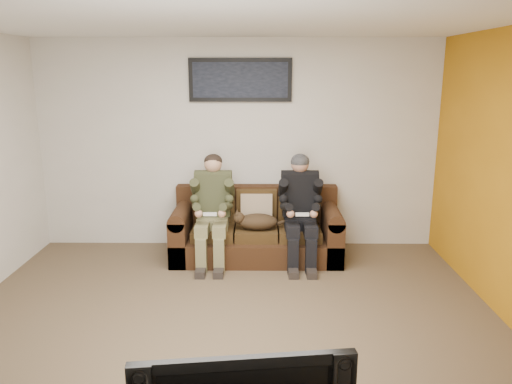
{
  "coord_description": "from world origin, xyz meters",
  "views": [
    {
      "loc": [
        0.28,
        -3.97,
        2.21
      ],
      "look_at": [
        0.23,
        1.2,
        0.95
      ],
      "focal_mm": 35.0,
      "sensor_mm": 36.0,
      "label": 1
    }
  ],
  "objects_px": {
    "sofa": "(256,231)",
    "framed_poster": "(240,80)",
    "person_right": "(300,204)",
    "person_left": "(213,204)",
    "cat": "(256,221)"
  },
  "relations": [
    {
      "from": "sofa",
      "to": "framed_poster",
      "type": "distance_m",
      "value": 1.85
    },
    {
      "from": "framed_poster",
      "to": "person_right",
      "type": "bearing_deg",
      "value": -38.19
    },
    {
      "from": "sofa",
      "to": "person_left",
      "type": "height_order",
      "value": "person_left"
    },
    {
      "from": "person_right",
      "to": "framed_poster",
      "type": "relative_size",
      "value": 1.01
    },
    {
      "from": "sofa",
      "to": "framed_poster",
      "type": "bearing_deg",
      "value": 116.87
    },
    {
      "from": "person_left",
      "to": "person_right",
      "type": "distance_m",
      "value": 1.03
    },
    {
      "from": "person_right",
      "to": "cat",
      "type": "distance_m",
      "value": 0.56
    },
    {
      "from": "sofa",
      "to": "cat",
      "type": "distance_m",
      "value": 0.29
    },
    {
      "from": "sofa",
      "to": "cat",
      "type": "height_order",
      "value": "sofa"
    },
    {
      "from": "person_right",
      "to": "cat",
      "type": "bearing_deg",
      "value": -174.14
    },
    {
      "from": "person_right",
      "to": "sofa",
      "type": "bearing_deg",
      "value": 162.08
    },
    {
      "from": "person_left",
      "to": "cat",
      "type": "bearing_deg",
      "value": -5.88
    },
    {
      "from": "framed_poster",
      "to": "person_left",
      "type": "bearing_deg",
      "value": -119.13
    },
    {
      "from": "sofa",
      "to": "person_left",
      "type": "relative_size",
      "value": 1.59
    },
    {
      "from": "cat",
      "to": "framed_poster",
      "type": "relative_size",
      "value": 0.53
    }
  ]
}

